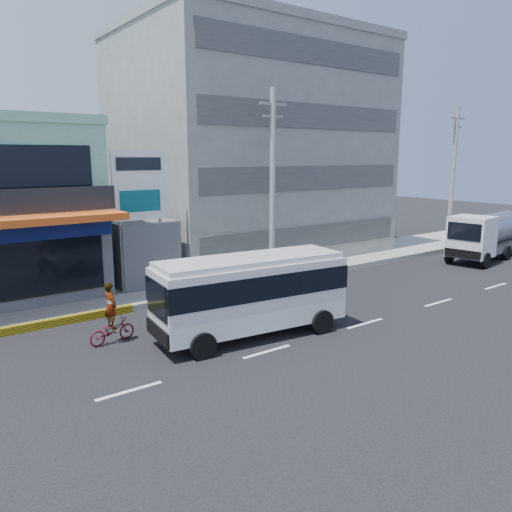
{
  "coord_description": "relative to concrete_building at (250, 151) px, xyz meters",
  "views": [
    {
      "loc": [
        -9.92,
        -12.9,
        6.64
      ],
      "look_at": [
        3.18,
        4.99,
        2.2
      ],
      "focal_mm": 35.0,
      "sensor_mm": 36.0,
      "label": 1
    }
  ],
  "objects": [
    {
      "name": "gap_structure",
      "position": [
        -10.0,
        -3.0,
        -5.25
      ],
      "size": [
        3.0,
        6.0,
        3.5
      ],
      "primitive_type": "cube",
      "color": "#4A4B50",
      "rests_on": "ground"
    },
    {
      "name": "utility_pole_near",
      "position": [
        -4.0,
        -7.6,
        -1.85
      ],
      "size": [
        1.6,
        0.3,
        10.0
      ],
      "color": "#999993",
      "rests_on": "ground"
    },
    {
      "name": "tanker_truck",
      "position": [
        11.1,
        -10.88,
        -5.38
      ],
      "size": [
        7.93,
        3.48,
        3.02
      ],
      "color": "silver",
      "rests_on": "ground"
    },
    {
      "name": "sidewalk",
      "position": [
        -5.0,
        -5.5,
        -6.85
      ],
      "size": [
        70.0,
        5.0,
        0.3
      ],
      "primitive_type": "cube",
      "color": "gray",
      "rests_on": "ground"
    },
    {
      "name": "sedan",
      "position": [
        -7.0,
        -10.56,
        -6.18
      ],
      "size": [
        5.11,
        2.81,
        1.65
      ],
      "primitive_type": "imported",
      "rotation": [
        0.0,
        0.0,
        1.38
      ],
      "color": "#C1B094",
      "rests_on": "ground"
    },
    {
      "name": "satellite_dish",
      "position": [
        -10.0,
        -4.0,
        -3.42
      ],
      "size": [
        1.5,
        1.5,
        0.15
      ],
      "primitive_type": "cylinder",
      "color": "slate",
      "rests_on": "gap_structure"
    },
    {
      "name": "ground",
      "position": [
        -10.0,
        -15.0,
        -7.0
      ],
      "size": [
        120.0,
        120.0,
        0.0
      ],
      "primitive_type": "plane",
      "color": "black",
      "rests_on": "ground"
    },
    {
      "name": "billboard",
      "position": [
        -10.5,
        -5.8,
        -2.07
      ],
      "size": [
        2.6,
        0.18,
        6.9
      ],
      "color": "gray",
      "rests_on": "ground"
    },
    {
      "name": "minibus",
      "position": [
        -9.52,
        -13.37,
        -5.19
      ],
      "size": [
        7.46,
        3.18,
        3.03
      ],
      "color": "silver",
      "rests_on": "ground"
    },
    {
      "name": "concrete_building",
      "position": [
        0.0,
        0.0,
        0.0
      ],
      "size": [
        16.0,
        12.0,
        14.0
      ],
      "primitive_type": "cube",
      "color": "gray",
      "rests_on": "ground"
    },
    {
      "name": "motorcycle_rider",
      "position": [
        -14.0,
        -11.0,
        -6.26
      ],
      "size": [
        1.82,
        0.86,
        2.24
      ],
      "color": "#500B18",
      "rests_on": "ground"
    },
    {
      "name": "utility_pole_far",
      "position": [
        12.0,
        -7.6,
        -1.85
      ],
      "size": [
        1.6,
        0.3,
        10.0
      ],
      "color": "#999993",
      "rests_on": "ground"
    }
  ]
}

